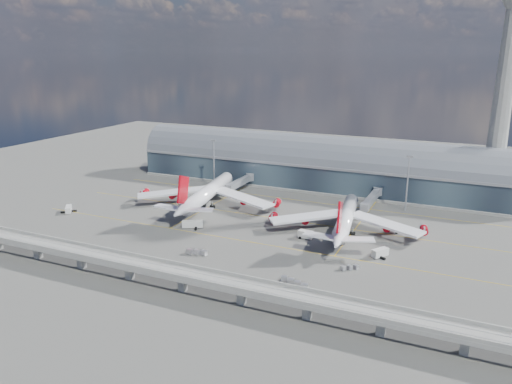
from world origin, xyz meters
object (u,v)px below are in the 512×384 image
at_px(floodlight_mast_left, 214,162).
at_px(service_truck_1, 306,235).
at_px(control_tower, 503,94).
at_px(service_truck_5, 206,203).
at_px(cargo_train_1, 294,283).
at_px(airliner_left, 207,193).
at_px(service_truck_0, 69,209).
at_px(service_truck_4, 395,229).
at_px(service_truck_3, 380,253).
at_px(floodlight_mast_right, 408,182).
at_px(service_truck_2, 192,224).
at_px(cargo_train_0, 197,252).
at_px(cargo_train_2, 350,268).
at_px(airliner_right, 346,219).

distance_m(floodlight_mast_left, service_truck_1, 88.40).
height_order(control_tower, service_truck_5, control_tower).
height_order(control_tower, cargo_train_1, control_tower).
relative_size(airliner_left, service_truck_5, 12.05).
distance_m(service_truck_0, service_truck_4, 143.37).
relative_size(service_truck_0, service_truck_3, 1.03).
height_order(floodlight_mast_right, service_truck_5, floodlight_mast_right).
bearing_deg(service_truck_3, service_truck_0, -143.16).
distance_m(control_tower, service_truck_4, 84.79).
height_order(service_truck_2, cargo_train_0, service_truck_2).
relative_size(service_truck_0, cargo_train_1, 0.66).
relative_size(service_truck_3, service_truck_4, 1.22).
height_order(service_truck_3, cargo_train_2, service_truck_3).
distance_m(floodlight_mast_left, floodlight_mast_right, 100.00).
bearing_deg(service_truck_4, floodlight_mast_left, 174.89).
distance_m(service_truck_0, service_truck_1, 109.39).
bearing_deg(service_truck_2, service_truck_3, -117.00).
relative_size(service_truck_5, cargo_train_2, 0.99).
height_order(floodlight_mast_left, service_truck_2, floodlight_mast_left).
height_order(floodlight_mast_right, cargo_train_1, floodlight_mast_right).
bearing_deg(floodlight_mast_right, service_truck_3, -90.10).
relative_size(floodlight_mast_left, service_truck_4, 4.73).
bearing_deg(service_truck_1, control_tower, -35.72).
height_order(service_truck_0, cargo_train_1, service_truck_0).
bearing_deg(floodlight_mast_left, cargo_train_1, -49.19).
bearing_deg(cargo_train_1, service_truck_1, -2.92).
distance_m(airliner_right, service_truck_1, 18.55).
height_order(service_truck_1, service_truck_2, service_truck_1).
relative_size(control_tower, floodlight_mast_left, 4.01).
relative_size(service_truck_2, service_truck_3, 1.29).
distance_m(floodlight_mast_right, service_truck_4, 33.21).
relative_size(service_truck_0, service_truck_2, 0.80).
bearing_deg(service_truck_2, floodlight_mast_left, -7.21).
bearing_deg(cargo_train_0, service_truck_0, 87.70).
relative_size(control_tower, service_truck_1, 18.21).
xyz_separation_m(floodlight_mast_left, airliner_left, (13.95, -32.28, -7.24)).
bearing_deg(cargo_train_2, service_truck_3, 9.07).
bearing_deg(airliner_right, service_truck_1, -141.11).
bearing_deg(cargo_train_2, airliner_right, 51.42).
relative_size(airliner_right, cargo_train_0, 8.24).
relative_size(service_truck_0, service_truck_1, 1.21).
distance_m(service_truck_1, cargo_train_1, 40.98).
bearing_deg(floodlight_mast_left, airliner_right, -25.60).
bearing_deg(service_truck_2, airliner_right, -98.42).
bearing_deg(floodlight_mast_left, airliner_left, -66.63).
bearing_deg(cargo_train_0, floodlight_mast_right, -25.10).
bearing_deg(service_truck_0, service_truck_2, -34.07).
bearing_deg(service_truck_2, airliner_left, -10.04).
bearing_deg(service_truck_0, service_truck_3, -36.35).
xyz_separation_m(airliner_right, service_truck_2, (-58.91, -21.18, -3.90)).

